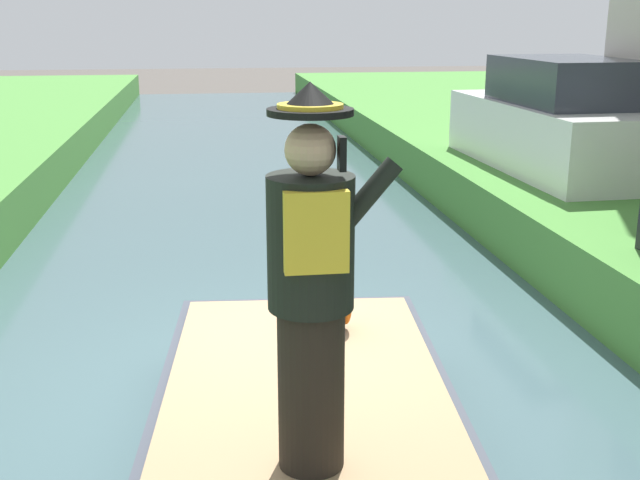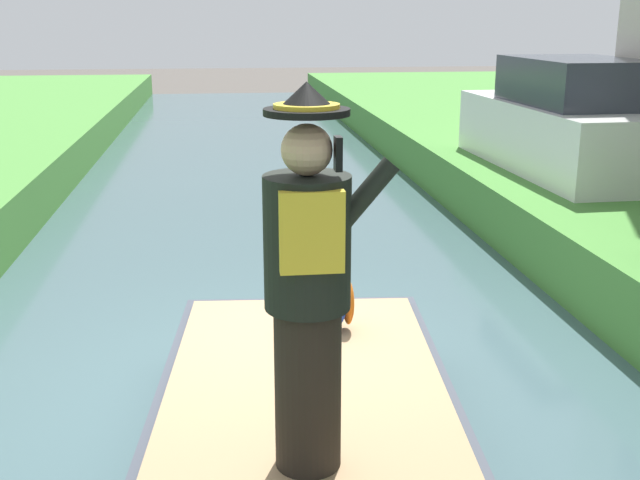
{
  "view_description": "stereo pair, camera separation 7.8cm",
  "coord_description": "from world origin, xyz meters",
  "px_view_note": "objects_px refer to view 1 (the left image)",
  "views": [
    {
      "loc": [
        -0.49,
        -5.37,
        2.83
      ],
      "look_at": [
        0.12,
        -1.14,
        1.61
      ],
      "focal_mm": 44.16,
      "sensor_mm": 36.0,
      "label": 1
    },
    {
      "loc": [
        -0.41,
        -5.38,
        2.83
      ],
      "look_at": [
        0.12,
        -1.14,
        1.61
      ],
      "focal_mm": 44.16,
      "sensor_mm": 36.0,
      "label": 2
    }
  ],
  "objects_px": {
    "person_pirate": "(312,286)",
    "parked_car_white": "(560,123)",
    "boat": "(310,474)",
    "parrot_plush": "(326,298)"
  },
  "relations": [
    {
      "from": "person_pirate",
      "to": "parked_car_white",
      "type": "bearing_deg",
      "value": 42.49
    },
    {
      "from": "parked_car_white",
      "to": "person_pirate",
      "type": "bearing_deg",
      "value": -122.56
    },
    {
      "from": "person_pirate",
      "to": "boat",
      "type": "bearing_deg",
      "value": 69.72
    },
    {
      "from": "boat",
      "to": "person_pirate",
      "type": "distance_m",
      "value": 1.29
    },
    {
      "from": "boat",
      "to": "person_pirate",
      "type": "height_order",
      "value": "person_pirate"
    },
    {
      "from": "boat",
      "to": "parrot_plush",
      "type": "height_order",
      "value": "parrot_plush"
    },
    {
      "from": "parrot_plush",
      "to": "boat",
      "type": "bearing_deg",
      "value": -102.64
    },
    {
      "from": "boat",
      "to": "parked_car_white",
      "type": "xyz_separation_m",
      "value": [
        4.29,
        6.38,
        1.03
      ]
    },
    {
      "from": "parked_car_white",
      "to": "boat",
      "type": "bearing_deg",
      "value": -123.9
    },
    {
      "from": "person_pirate",
      "to": "parked_car_white",
      "type": "xyz_separation_m",
      "value": [
        4.33,
        6.77,
        -0.21
      ]
    }
  ]
}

